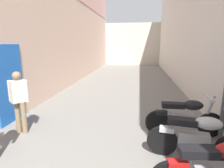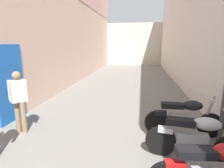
% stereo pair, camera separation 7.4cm
% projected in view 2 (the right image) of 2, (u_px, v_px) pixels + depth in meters
% --- Properties ---
extents(ground_plane, '(37.20, 37.20, 0.00)m').
position_uv_depth(ground_plane, '(120.00, 97.00, 8.04)').
color(ground_plane, slate).
extents(building_left, '(0.45, 21.20, 8.44)m').
position_uv_depth(building_left, '(66.00, 2.00, 9.49)').
color(building_left, beige).
rests_on(building_left, ground).
extents(building_right, '(0.45, 21.20, 7.84)m').
position_uv_depth(building_right, '(191.00, 6.00, 8.69)').
color(building_right, beige).
rests_on(building_right, ground).
extents(building_far_end, '(8.68, 2.00, 4.34)m').
position_uv_depth(building_far_end, '(134.00, 44.00, 20.72)').
color(building_far_end, beige).
rests_on(building_far_end, ground).
extents(motorcycle_fourth, '(1.84, 0.58, 1.04)m').
position_uv_depth(motorcycle_fourth, '(196.00, 137.00, 3.54)').
color(motorcycle_fourth, black).
rests_on(motorcycle_fourth, ground).
extents(motorcycle_fifth, '(1.85, 0.58, 1.04)m').
position_uv_depth(motorcycle_fifth, '(184.00, 116.00, 4.53)').
color(motorcycle_fifth, black).
rests_on(motorcycle_fifth, ground).
extents(pedestrian_further_down, '(0.52, 0.39, 1.57)m').
position_uv_depth(pedestrian_further_down, '(19.00, 98.00, 4.60)').
color(pedestrian_further_down, '#8C7251').
rests_on(pedestrian_further_down, ground).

